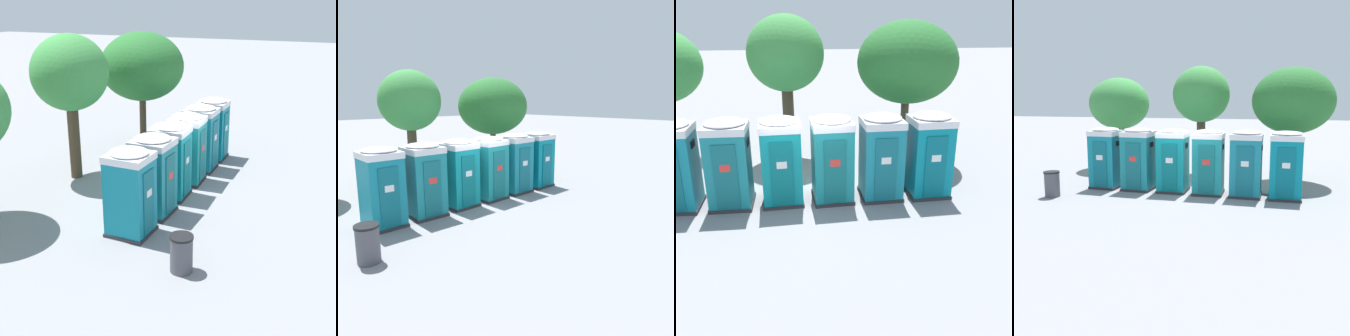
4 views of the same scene
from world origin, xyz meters
TOP-DOWN VIEW (x-y plane):
  - ground_plane at (0.00, 0.00)m, footprint 120.00×120.00m
  - portapotty_0 at (-3.65, -0.12)m, footprint 1.19×1.22m
  - portapotty_1 at (-2.19, -0.14)m, footprint 1.22×1.22m
  - portapotty_2 at (-0.73, -0.10)m, footprint 1.21×1.25m
  - portapotty_3 at (0.73, -0.13)m, footprint 1.23×1.26m
  - portapotty_4 at (2.19, -0.13)m, footprint 1.22×1.22m
  - portapotty_5 at (3.65, -0.12)m, footprint 1.24×1.23m
  - street_tree_1 at (-0.49, 3.85)m, footprint 2.75×2.75m
  - street_tree_2 at (3.80, 3.16)m, footprint 3.58×3.58m
  - trash_can at (-4.93, -2.18)m, footprint 0.60×0.60m

SIDE VIEW (x-z plane):
  - ground_plane at x=0.00m, z-range 0.00..0.00m
  - trash_can at x=-4.93m, z-range 0.00..0.98m
  - portapotty_5 at x=3.65m, z-range 0.01..2.55m
  - portapotty_1 at x=-2.19m, z-range 0.01..2.55m
  - portapotty_4 at x=2.19m, z-range 0.01..2.55m
  - portapotty_3 at x=0.73m, z-range 0.01..2.55m
  - portapotty_0 at x=-3.65m, z-range 0.01..2.55m
  - portapotty_2 at x=-0.73m, z-range 0.01..2.55m
  - street_tree_2 at x=3.80m, z-range 1.07..6.13m
  - street_tree_1 at x=-0.49m, z-range 1.22..6.47m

